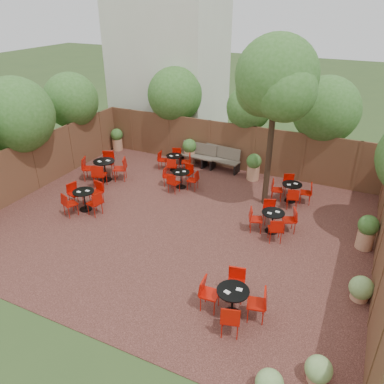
% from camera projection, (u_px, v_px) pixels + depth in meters
% --- Properties ---
extents(ground, '(80.00, 80.00, 0.00)m').
position_uv_depth(ground, '(177.00, 223.00, 12.58)').
color(ground, '#354F23').
rests_on(ground, ground).
extents(courtyard_paving, '(12.00, 10.00, 0.02)m').
position_uv_depth(courtyard_paving, '(177.00, 223.00, 12.58)').
color(courtyard_paving, '#351B15').
rests_on(courtyard_paving, ground).
extents(fence_back, '(12.00, 0.08, 2.00)m').
position_uv_depth(fence_back, '(231.00, 146.00, 16.13)').
color(fence_back, brown).
rests_on(fence_back, ground).
extents(fence_left, '(0.08, 10.00, 2.00)m').
position_uv_depth(fence_left, '(35.00, 164.00, 14.41)').
color(fence_left, brown).
rests_on(fence_left, ground).
extents(fence_right, '(0.08, 10.00, 2.00)m').
position_uv_depth(fence_right, '(382.00, 244.00, 9.83)').
color(fence_right, brown).
rests_on(fence_right, ground).
extents(neighbour_building, '(5.00, 4.00, 8.00)m').
position_uv_depth(neighbour_building, '(169.00, 56.00, 18.87)').
color(neighbour_building, silver).
rests_on(neighbour_building, ground).
extents(overhang_foliage, '(15.88, 10.97, 2.77)m').
position_uv_depth(overhang_foliage, '(147.00, 116.00, 13.94)').
color(overhang_foliage, '#326320').
rests_on(overhang_foliage, ground).
extents(courtyard_tree, '(2.75, 2.65, 5.75)m').
position_uv_depth(courtyard_tree, '(276.00, 83.00, 11.80)').
color(courtyard_tree, black).
rests_on(courtyard_tree, courtyard_paving).
extents(park_bench_left, '(1.63, 0.60, 0.99)m').
position_uv_depth(park_bench_left, '(198.00, 154.00, 16.56)').
color(park_bench_left, brown).
rests_on(park_bench_left, courtyard_paving).
extents(park_bench_right, '(1.68, 0.71, 1.01)m').
position_uv_depth(park_bench_right, '(221.00, 158.00, 16.15)').
color(park_bench_right, brown).
rests_on(park_bench_right, courtyard_paving).
extents(bistro_tables, '(8.81, 8.27, 0.96)m').
position_uv_depth(bistro_tables, '(177.00, 196.00, 13.36)').
color(bistro_tables, black).
rests_on(bistro_tables, courtyard_paving).
extents(planters, '(11.88, 4.14, 1.12)m').
position_uv_depth(planters, '(218.00, 165.00, 15.32)').
color(planters, tan).
rests_on(planters, courtyard_paving).
extents(low_shrubs, '(1.90, 4.02, 0.63)m').
position_uv_depth(low_shrubs, '(325.00, 336.00, 8.04)').
color(low_shrubs, tan).
rests_on(low_shrubs, courtyard_paving).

